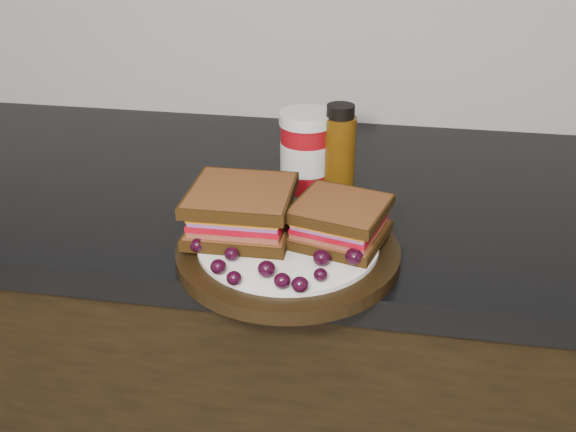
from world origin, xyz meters
name	(u,v)px	position (x,y,z in m)	size (l,w,h in m)	color
base_cabinets	(181,391)	(0.00, 1.70, 0.43)	(3.96, 0.58, 0.86)	black
countertop	(160,184)	(0.00, 1.70, 0.88)	(3.98, 0.60, 0.04)	black
plate	(288,252)	(0.25, 1.47, 0.91)	(0.28, 0.28, 0.02)	black
sandwich_left	(241,210)	(0.19, 1.49, 0.95)	(0.13, 0.13, 0.06)	brown
sandwich_right	(340,221)	(0.31, 1.49, 0.95)	(0.11, 0.11, 0.05)	brown
grape_0	(197,245)	(0.15, 1.43, 0.93)	(0.02, 0.02, 0.02)	black
grape_1	(232,254)	(0.19, 1.42, 0.93)	(0.02, 0.02, 0.02)	black
grape_2	(218,267)	(0.19, 1.39, 0.93)	(0.02, 0.02, 0.02)	black
grape_3	(234,278)	(0.21, 1.37, 0.93)	(0.02, 0.02, 0.02)	black
grape_4	(267,269)	(0.24, 1.39, 0.93)	(0.02, 0.02, 0.02)	black
grape_5	(269,268)	(0.24, 1.40, 0.93)	(0.01, 0.01, 0.01)	black
grape_6	(282,281)	(0.26, 1.37, 0.93)	(0.02, 0.02, 0.02)	black
grape_7	(300,285)	(0.28, 1.37, 0.93)	(0.02, 0.02, 0.02)	black
grape_8	(320,275)	(0.30, 1.39, 0.93)	(0.02, 0.02, 0.01)	black
grape_9	(322,258)	(0.30, 1.43, 0.93)	(0.02, 0.02, 0.02)	black
grape_10	(354,256)	(0.34, 1.44, 0.93)	(0.02, 0.02, 0.02)	black
grape_11	(348,248)	(0.33, 1.46, 0.93)	(0.02, 0.02, 0.02)	black
grape_12	(349,247)	(0.33, 1.46, 0.93)	(0.02, 0.02, 0.02)	black
grape_13	(364,237)	(0.35, 1.49, 0.93)	(0.02, 0.02, 0.01)	black
grape_14	(355,224)	(0.33, 1.52, 0.93)	(0.02, 0.02, 0.02)	black
grape_15	(322,227)	(0.29, 1.50, 0.93)	(0.02, 0.02, 0.02)	black
grape_16	(257,216)	(0.20, 1.52, 0.93)	(0.02, 0.02, 0.02)	black
grape_17	(245,221)	(0.19, 1.50, 0.93)	(0.02, 0.02, 0.02)	black
grape_18	(217,224)	(0.16, 1.49, 0.93)	(0.02, 0.02, 0.02)	black
grape_19	(223,228)	(0.17, 1.48, 0.93)	(0.02, 0.02, 0.02)	black
grape_20	(241,243)	(0.20, 1.45, 0.93)	(0.02, 0.02, 0.01)	black
grape_21	(256,224)	(0.21, 1.50, 0.93)	(0.01, 0.01, 0.01)	black
grape_22	(249,224)	(0.20, 1.50, 0.93)	(0.02, 0.02, 0.02)	black
grape_23	(216,220)	(0.15, 1.50, 0.93)	(0.02, 0.02, 0.02)	black
condiment_jar	(306,150)	(0.24, 1.69, 0.96)	(0.08, 0.08, 0.12)	maroon
oil_bottle	(339,149)	(0.29, 1.68, 0.97)	(0.05, 0.05, 0.14)	#543108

